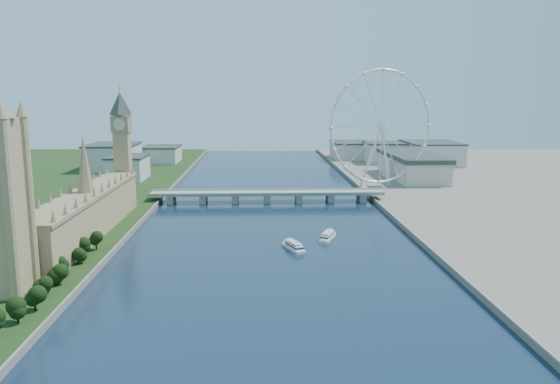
{
  "coord_description": "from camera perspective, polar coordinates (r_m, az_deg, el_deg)",
  "views": [
    {
      "loc": [
        -9.03,
        -207.96,
        99.13
      ],
      "look_at": [
        8.54,
        210.0,
        25.45
      ],
      "focal_mm": 35.0,
      "sensor_mm": 36.0,
      "label": 1
    }
  ],
  "objects": [
    {
      "name": "tree_row",
      "position": [
        292.52,
        -23.39,
        -8.91
      ],
      "size": [
        7.51,
        167.51,
        18.51
      ],
      "color": "black",
      "rests_on": "ground"
    },
    {
      "name": "tour_boat_near",
      "position": [
        358.91,
        1.48,
        -6.05
      ],
      "size": [
        15.32,
        27.17,
        5.82
      ],
      "primitive_type": null,
      "rotation": [
        0.0,
        0.0,
        0.35
      ],
      "color": "white",
      "rests_on": "ground"
    },
    {
      "name": "city_skyline",
      "position": [
        773.93,
        1.18,
        3.89
      ],
      "size": [
        505.0,
        280.0,
        32.0
      ],
      "color": "beige",
      "rests_on": "ground"
    },
    {
      "name": "westminster_bridge",
      "position": [
        516.4,
        -1.37,
        -0.33
      ],
      "size": [
        220.0,
        22.0,
        9.5
      ],
      "color": "gray",
      "rests_on": "ground"
    },
    {
      "name": "county_hall",
      "position": [
        671.34,
        13.53,
        1.22
      ],
      "size": [
        54.0,
        144.0,
        35.0
      ],
      "primitive_type": null,
      "color": "beige",
      "rests_on": "ground"
    },
    {
      "name": "tour_boat_far",
      "position": [
        386.46,
        4.98,
        -4.91
      ],
      "size": [
        15.81,
        26.56,
        5.7
      ],
      "primitive_type": null,
      "rotation": [
        0.0,
        0.0,
        -0.38
      ],
      "color": "white",
      "rests_on": "ground"
    },
    {
      "name": "ground",
      "position": [
        230.56,
        0.08,
        -15.48
      ],
      "size": [
        2000.0,
        2000.0,
        0.0
      ],
      "primitive_type": "plane",
      "color": "#182E45",
      "rests_on": "ground"
    },
    {
      "name": "london_eye",
      "position": [
        578.49,
        10.56,
        6.69
      ],
      "size": [
        113.6,
        39.12,
        124.3
      ],
      "color": "silver",
      "rests_on": "ground"
    },
    {
      "name": "big_ben",
      "position": [
        501.37,
        -16.22,
        5.87
      ],
      "size": [
        20.02,
        20.02,
        110.0
      ],
      "color": "tan",
      "rests_on": "ground"
    },
    {
      "name": "parliament_range",
      "position": [
        404.37,
        -19.48,
        -2.1
      ],
      "size": [
        24.0,
        200.0,
        70.0
      ],
      "color": "tan",
      "rests_on": "ground"
    }
  ]
}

